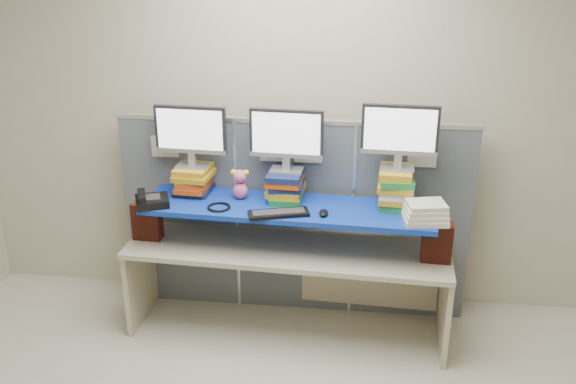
# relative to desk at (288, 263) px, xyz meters

# --- Properties ---
(room) EXTENTS (5.00, 4.00, 2.80)m
(room) POSITION_rel_desk_xyz_m (0.01, -1.46, 0.85)
(room) COLOR #BBB39A
(room) RESTS_ON ground
(cubicle_partition) EXTENTS (2.60, 0.06, 1.53)m
(cubicle_partition) POSITION_rel_desk_xyz_m (0.01, 0.32, 0.22)
(cubicle_partition) COLOR #4B5259
(cubicle_partition) RESTS_ON ground
(desk) EXTENTS (2.31, 0.78, 0.69)m
(desk) POSITION_rel_desk_xyz_m (0.00, 0.00, 0.00)
(desk) COLOR tan
(desk) RESTS_ON ground
(brick_pier_left) EXTENTS (0.21, 0.12, 0.27)m
(brick_pier_left) POSITION_rel_desk_xyz_m (-1.02, 0.00, 0.28)
(brick_pier_left) COLOR maroon
(brick_pier_left) RESTS_ON desk
(brick_pier_right) EXTENTS (0.21, 0.12, 0.27)m
(brick_pier_right) POSITION_rel_desk_xyz_m (1.01, -0.10, 0.28)
(brick_pier_right) COLOR maroon
(brick_pier_right) RESTS_ON desk
(blue_board) EXTENTS (2.03, 0.61, 0.04)m
(blue_board) POSITION_rel_desk_xyz_m (0.00, 0.00, 0.43)
(blue_board) COLOR navy
(blue_board) RESTS_ON brick_pier_left
(book_stack_left) EXTENTS (0.28, 0.31, 0.20)m
(book_stack_left) POSITION_rel_desk_xyz_m (-0.70, 0.16, 0.55)
(book_stack_left) COLOR #111D4A
(book_stack_left) RESTS_ON blue_board
(book_stack_center) EXTENTS (0.26, 0.31, 0.21)m
(book_stack_center) POSITION_rel_desk_xyz_m (-0.03, 0.11, 0.55)
(book_stack_center) COLOR #1D6F30
(book_stack_center) RESTS_ON blue_board
(book_stack_right) EXTENTS (0.27, 0.33, 0.27)m
(book_stack_right) POSITION_rel_desk_xyz_m (0.73, 0.08, 0.58)
(book_stack_right) COLOR #1D6F30
(book_stack_right) RESTS_ON blue_board
(monitor_left) EXTENTS (0.51, 0.15, 0.44)m
(monitor_left) POSITION_rel_desk_xyz_m (-0.70, 0.15, 0.90)
(monitor_left) COLOR #9A9A9E
(monitor_left) RESTS_ON book_stack_left
(monitor_center) EXTENTS (0.51, 0.15, 0.44)m
(monitor_center) POSITION_rel_desk_xyz_m (-0.02, 0.12, 0.91)
(monitor_center) COLOR #9A9A9E
(monitor_center) RESTS_ON book_stack_center
(monitor_right) EXTENTS (0.51, 0.15, 0.44)m
(monitor_right) POSITION_rel_desk_xyz_m (0.73, 0.08, 0.97)
(monitor_right) COLOR #9A9A9E
(monitor_right) RESTS_ON book_stack_right
(keyboard) EXTENTS (0.42, 0.24, 0.03)m
(keyboard) POSITION_rel_desk_xyz_m (-0.04, -0.16, 0.46)
(keyboard) COLOR black
(keyboard) RESTS_ON blue_board
(mouse) EXTENTS (0.09, 0.12, 0.03)m
(mouse) POSITION_rel_desk_xyz_m (0.25, -0.13, 0.47)
(mouse) COLOR black
(mouse) RESTS_ON blue_board
(desk_phone) EXTENTS (0.28, 0.27, 0.09)m
(desk_phone) POSITION_rel_desk_xyz_m (-0.94, -0.11, 0.49)
(desk_phone) COLOR black
(desk_phone) RESTS_ON blue_board
(headset) EXTENTS (0.21, 0.21, 0.02)m
(headset) POSITION_rel_desk_xyz_m (-0.46, -0.10, 0.46)
(headset) COLOR black
(headset) RESTS_ON blue_board
(plush_toy) EXTENTS (0.13, 0.10, 0.22)m
(plush_toy) POSITION_rel_desk_xyz_m (-0.35, 0.08, 0.56)
(plush_toy) COLOR #E55786
(plush_toy) RESTS_ON blue_board
(binder_stack) EXTENTS (0.30, 0.26, 0.13)m
(binder_stack) POSITION_rel_desk_xyz_m (0.92, -0.15, 0.51)
(binder_stack) COLOR beige
(binder_stack) RESTS_ON blue_board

